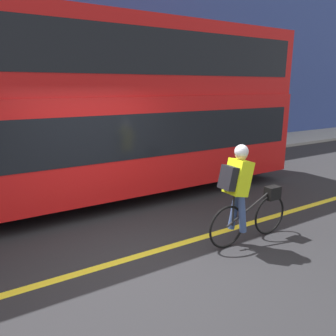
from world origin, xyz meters
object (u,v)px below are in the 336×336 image
object	(u,v)px
street_sign_post	(23,120)
bus	(73,104)
trash_bin	(225,135)
cyclist_on_bike	(243,191)

from	to	relation	value
street_sign_post	bus	bearing A→B (deg)	-79.65
trash_bin	street_sign_post	bearing A→B (deg)	-179.95
cyclist_on_bike	trash_bin	bearing A→B (deg)	50.94
bus	cyclist_on_bike	bearing A→B (deg)	-63.48
cyclist_on_bike	street_sign_post	size ratio (longest dim) A/B	0.64
bus	trash_bin	bearing A→B (deg)	24.29
trash_bin	street_sign_post	xyz separation A→B (m)	(-7.45, -0.01, 0.98)
bus	trash_bin	world-z (taller)	bus
bus	trash_bin	size ratio (longest dim) A/B	11.12
bus	cyclist_on_bike	distance (m)	3.92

